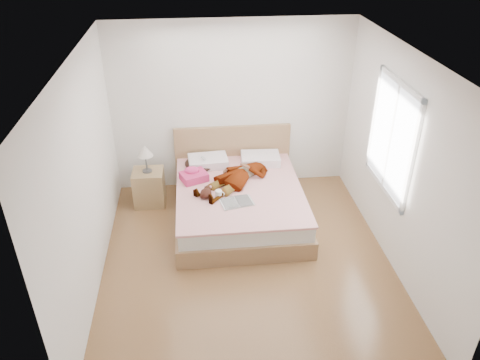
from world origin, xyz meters
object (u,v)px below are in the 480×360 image
Objects in this scene: woman at (240,173)px; towel at (193,175)px; nightstand at (149,185)px; phone at (203,158)px; plush_toy at (206,193)px; bed at (239,199)px; magazine at (237,202)px; coffee_mug at (219,194)px.

woman is 3.48× the size of towel.
towel is at bearing -20.24° from nightstand.
woman is 0.64m from phone.
plush_toy is (0.16, -0.48, -0.01)m from towel.
nightstand is (-0.83, -0.10, -0.35)m from phone.
bed reaches higher than towel.
towel is 1.72× the size of plush_toy.
plush_toy is at bearing 154.65° from magazine.
towel is 0.92× the size of magazine.
plush_toy reaches higher than coffee_mug.
coffee_mug is at bearing 143.51° from magazine.
nightstand is at bearing -146.73° from woman.
woman is at bearing 40.58° from plush_toy.
nightstand is (-1.33, 0.30, -0.30)m from woman.
towel is (-0.66, 0.05, -0.03)m from woman.
bed is (-0.03, -0.16, -0.34)m from woman.
plush_toy is (-0.47, -0.26, 0.30)m from bed.
plush_toy is at bearing -133.89° from phone.
bed reaches higher than coffee_mug.
phone is at bearing 65.42° from towel.
bed is 15.26× the size of coffee_mug.
bed is 4.75× the size of towel.
nightstand reaches higher than coffee_mug.
nightstand is at bearing 160.34° from bed.
woman is 5.97× the size of plush_toy.
phone is 1.10m from magazine.
nightstand is at bearing 142.85° from phone.
towel is 0.51m from plush_toy.
bed is 1.38m from nightstand.
magazine is 0.44m from plush_toy.
phone is 0.09× the size of nightstand.
nightstand is at bearing 138.86° from plush_toy.
nightstand is (-0.83, 0.73, -0.26)m from plush_toy.
woman is at bearing 78.95° from bed.
bed is at bearing -19.66° from nightstand.
towel is 0.87m from magazine.
towel reaches higher than coffee_mug.
towel is at bearing -158.60° from phone.
phone is at bearing 6.87° from nightstand.
towel is 0.60m from coffee_mug.
magazine is (-0.07, -0.45, 0.24)m from bed.
magazine is at bearing -36.68° from nightstand.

